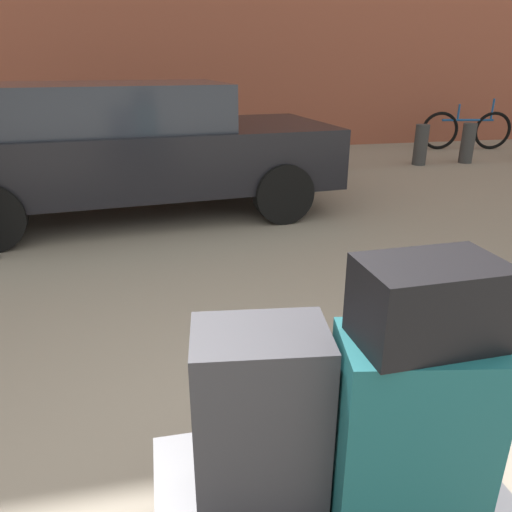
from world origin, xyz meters
name	(u,v)px	position (x,y,z in m)	size (l,w,h in m)	color
luggage_cart	(330,507)	(0.00, 0.00, 0.27)	(1.13, 0.72, 0.34)	#4C4C51
suitcase_teal_stacked_top	(409,437)	(0.16, -0.14, 0.65)	(0.41, 0.26, 0.63)	#144C51
suitcase_charcoal_center	(260,422)	(-0.23, 0.02, 0.64)	(0.38, 0.26, 0.61)	#2D2D33
duffel_bag_black_topmost_pile	(428,303)	(0.16, -0.14, 1.08)	(0.35, 0.22, 0.22)	black
parked_car	(131,146)	(-0.72, 4.52, 0.76)	(4.45, 2.25, 1.42)	black
bicycle_leaning	(466,130)	(5.56, 7.65, 0.37)	(1.74, 0.40, 0.96)	black
bollard_kerb_near	(330,148)	(2.31, 6.40, 0.33)	(0.22, 0.22, 0.66)	#383838
bollard_kerb_mid	(421,145)	(3.89, 6.40, 0.33)	(0.22, 0.22, 0.66)	#383838
bollard_kerb_far	(468,143)	(4.77, 6.40, 0.33)	(0.22, 0.22, 0.66)	#383838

